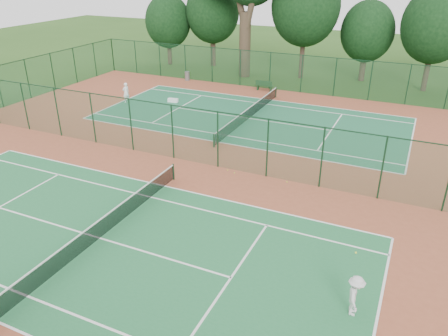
{
  "coord_description": "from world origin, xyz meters",
  "views": [
    {
      "loc": [
        11.83,
        -21.43,
        11.27
      ],
      "look_at": [
        3.35,
        -3.06,
        1.6
      ],
      "focal_mm": 35.0,
      "sensor_mm": 36.0,
      "label": 1
    }
  ],
  "objects_px": {
    "trash_bin": "(187,76)",
    "player_far": "(126,92)",
    "player_near": "(355,296)",
    "kit_bag": "(173,100)",
    "bench": "(264,86)"
  },
  "relations": [
    {
      "from": "trash_bin",
      "to": "player_far",
      "type": "bearing_deg",
      "value": -96.64
    },
    {
      "from": "player_near",
      "to": "player_far",
      "type": "xyz_separation_m",
      "value": [
        -22.43,
        17.51,
        0.07
      ]
    },
    {
      "from": "player_far",
      "to": "kit_bag",
      "type": "bearing_deg",
      "value": 133.08
    },
    {
      "from": "kit_bag",
      "to": "trash_bin",
      "type": "bearing_deg",
      "value": 102.44
    },
    {
      "from": "bench",
      "to": "kit_bag",
      "type": "bearing_deg",
      "value": -132.41
    },
    {
      "from": "player_far",
      "to": "bench",
      "type": "relative_size",
      "value": 1.06
    },
    {
      "from": "player_far",
      "to": "trash_bin",
      "type": "height_order",
      "value": "player_far"
    },
    {
      "from": "player_far",
      "to": "player_near",
      "type": "bearing_deg",
      "value": 70.5
    },
    {
      "from": "bench",
      "to": "kit_bag",
      "type": "distance_m",
      "value": 9.07
    },
    {
      "from": "bench",
      "to": "kit_bag",
      "type": "relative_size",
      "value": 1.82
    },
    {
      "from": "player_near",
      "to": "player_far",
      "type": "bearing_deg",
      "value": 42.1
    },
    {
      "from": "trash_bin",
      "to": "bench",
      "type": "bearing_deg",
      "value": -3.21
    },
    {
      "from": "player_near",
      "to": "kit_bag",
      "type": "bearing_deg",
      "value": 34.42
    },
    {
      "from": "player_near",
      "to": "trash_bin",
      "type": "height_order",
      "value": "player_near"
    },
    {
      "from": "player_far",
      "to": "trash_bin",
      "type": "bearing_deg",
      "value": -168.17
    }
  ]
}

